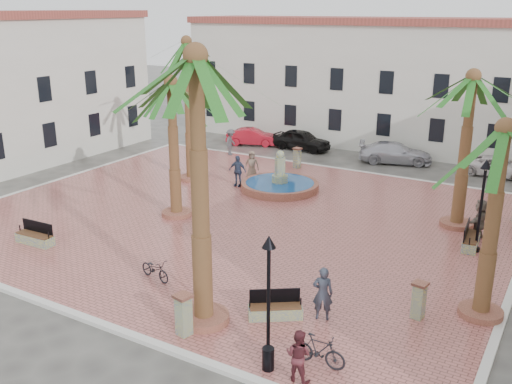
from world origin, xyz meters
TOP-DOWN VIEW (x-y plane):
  - ground at (0.00, 0.00)m, footprint 120.00×120.00m
  - plaza at (0.00, 0.00)m, footprint 26.00×22.00m
  - kerb_n at (0.00, 11.00)m, footprint 26.30×0.30m
  - kerb_s at (0.00, -11.00)m, footprint 26.30×0.30m
  - kerb_w at (-13.00, 0.00)m, footprint 0.30×22.30m
  - building_north at (-0.00, 19.99)m, footprint 30.40×7.40m
  - fountain at (-0.33, 4.97)m, footprint 4.49×4.49m
  - palm_nw at (-5.97, 3.99)m, footprint 4.78×4.78m
  - palm_sw at (-2.80, -1.48)m, footprint 4.95×4.95m
  - palm_s at (4.37, -9.15)m, footprint 5.59×5.59m
  - palm_e at (12.31, -4.02)m, footprint 4.86×4.86m
  - palm_ne at (9.76, 4.19)m, footprint 5.18×5.18m
  - bench_s at (-5.95, -7.60)m, footprint 1.91×0.67m
  - bench_se at (6.33, -7.74)m, footprint 1.83×1.51m
  - bench_e at (10.83, 1.93)m, footprint 0.76×2.00m
  - lamppost_s at (7.13, -9.65)m, footprint 0.42×0.42m
  - lamppost_e at (11.13, 1.53)m, footprint 0.45×0.45m
  - bollard_se at (4.32, -10.16)m, footprint 0.61×0.61m
  - bollard_n at (-1.58, 9.67)m, footprint 0.57×0.57m
  - bollard_e at (10.50, -5.29)m, footprint 0.54×0.54m
  - litter_bin at (7.55, -10.40)m, footprint 0.36×0.36m
  - cyclist_a at (7.73, -7.00)m, footprint 0.81×0.68m
  - bicycle_a at (0.94, -7.58)m, footprint 1.67×0.88m
  - cyclist_b at (8.51, -10.40)m, footprint 0.77×0.61m
  - bicycle_b at (8.74, -9.48)m, footprint 1.66×0.51m
  - pedestrian_fountain_a at (-2.82, 5.97)m, footprint 1.03×0.92m
  - pedestrian_fountain_b at (-2.82, 4.33)m, footprint 1.12×0.56m
  - pedestrian_north at (-7.24, 10.40)m, footprint 0.91×1.32m
  - pedestrian_east at (10.96, 2.98)m, footprint 0.66×1.80m
  - car_black at (-3.84, 14.92)m, footprint 4.53×2.05m
  - car_red at (-7.78, 14.32)m, footprint 4.19×2.66m
  - car_silver at (3.41, 14.72)m, footprint 5.28×3.38m
  - car_white at (10.05, 14.93)m, footprint 4.39×2.04m

SIDE VIEW (x-z plane):
  - ground at x=0.00m, z-range 0.00..0.00m
  - plaza at x=0.00m, z-range 0.00..0.15m
  - kerb_n at x=0.00m, z-range 0.00..0.16m
  - kerb_s at x=0.00m, z-range 0.00..0.16m
  - kerb_w at x=-13.00m, z-range 0.00..0.16m
  - bench_se at x=6.33m, z-range -0.06..0.91m
  - bench_s at x=-5.95m, z-range -0.07..0.93m
  - bench_e at x=10.83m, z-range -0.07..0.96m
  - fountain at x=-0.33m, z-range -0.69..1.62m
  - litter_bin at x=7.55m, z-range 0.15..0.85m
  - bicycle_a at x=0.94m, z-range 0.15..0.98m
  - car_white at x=10.05m, z-range 0.00..1.22m
  - bicycle_b at x=8.74m, z-range 0.15..1.14m
  - car_red at x=-7.78m, z-range 0.00..1.31m
  - car_silver at x=3.41m, z-range 0.00..1.42m
  - car_black at x=-3.84m, z-range 0.00..1.51m
  - bollard_e at x=10.50m, z-range 0.17..1.49m
  - bollard_n at x=-1.58m, z-range 0.17..1.52m
  - bollard_se at x=4.32m, z-range 0.18..1.60m
  - cyclist_b at x=8.51m, z-range 0.15..1.73m
  - pedestrian_fountain_a at x=-2.82m, z-range 0.15..1.92m
  - pedestrian_fountain_b at x=-2.82m, z-range 0.15..2.00m
  - pedestrian_north at x=-7.24m, z-range 0.15..2.02m
  - cyclist_a at x=7.73m, z-range 0.15..2.06m
  - pedestrian_east at x=10.96m, z-range 0.15..2.06m
  - lamppost_s at x=7.13m, z-range 0.83..4.69m
  - lamppost_e at x=11.13m, z-range 0.88..5.00m
  - building_north at x=0.00m, z-range 0.02..9.52m
  - palm_e at x=12.31m, z-range 2.45..9.30m
  - palm_sw at x=-2.80m, z-range 2.53..9.59m
  - palm_ne at x=9.76m, z-range 2.70..10.20m
  - palm_nw at x=-5.97m, z-range 3.25..11.80m
  - palm_s at x=4.37m, z-range 3.37..12.48m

